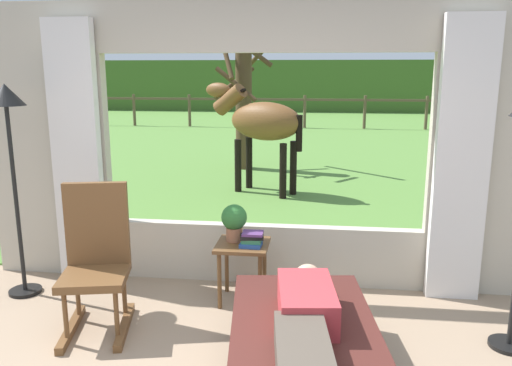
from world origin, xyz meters
TOP-DOWN VIEW (x-y plane):
  - back_wall_with_window at (0.00, 2.26)m, footprint 5.20×0.12m
  - curtain_panel_left at (-1.69, 2.12)m, footprint 0.44×0.10m
  - curtain_panel_right at (1.69, 2.12)m, footprint 0.44×0.10m
  - outdoor_pasture_lawn at (0.00, 13.16)m, footprint 36.00×21.68m
  - distant_hill_ridge at (0.00, 23.00)m, footprint 36.00×2.00m
  - recliner_sofa at (0.45, 0.58)m, footprint 1.09×1.79m
  - reclining_person at (0.45, 0.53)m, footprint 0.41×1.44m
  - rocking_chair at (-1.16, 1.25)m, footprint 0.60×0.76m
  - side_table at (-0.12, 1.81)m, footprint 0.44×0.44m
  - potted_plant at (-0.20, 1.87)m, footprint 0.22×0.22m
  - book_stack at (-0.03, 1.75)m, footprint 0.21×0.17m
  - floor_lamp_left at (-2.08, 1.73)m, footprint 0.32×0.32m
  - horse at (-0.41, 5.76)m, footprint 1.76×1.13m
  - pasture_tree at (-0.98, 7.77)m, footprint 1.50×1.47m
  - pasture_fence_line at (0.00, 15.28)m, footprint 16.10×0.10m

SIDE VIEW (x-z plane):
  - outdoor_pasture_lawn at x=0.00m, z-range 0.00..0.02m
  - recliner_sofa at x=0.45m, z-range 0.01..0.43m
  - side_table at x=-0.12m, z-range 0.17..0.69m
  - reclining_person at x=0.45m, z-range 0.41..0.63m
  - rocking_chair at x=-1.16m, z-range -0.01..1.11m
  - book_stack at x=-0.03m, z-range 0.52..0.64m
  - potted_plant at x=-0.20m, z-range 0.54..0.86m
  - pasture_fence_line at x=0.00m, z-range 0.19..1.29m
  - horse at x=-0.41m, z-range 0.29..2.02m
  - curtain_panel_left at x=-1.69m, z-range 0.00..2.40m
  - curtain_panel_right at x=1.69m, z-range 0.00..2.40m
  - distant_hill_ridge at x=0.00m, z-range 0.00..2.40m
  - back_wall_with_window at x=0.00m, z-range -0.03..2.52m
  - pasture_tree at x=-0.98m, z-range -0.03..2.74m
  - floor_lamp_left at x=-2.08m, z-range 0.57..2.41m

